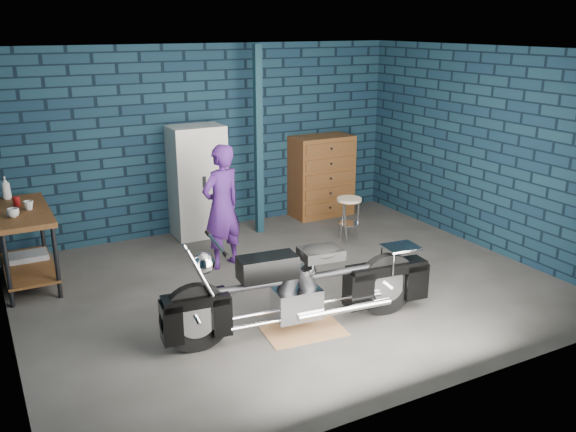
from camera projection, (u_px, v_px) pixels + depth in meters
name	position (u px, v px, depth m)	size (l,w,h in m)	color
ground	(289.00, 286.00, 7.20)	(6.00, 6.00, 0.00)	#4E4C49
room_walls	(266.00, 119.00, 7.09)	(6.02, 5.01, 2.71)	#102436
support_post	(258.00, 142.00, 8.68)	(0.10, 0.10, 2.70)	#122E3A
workbench	(26.00, 247.00, 7.17)	(0.60, 1.40, 0.91)	brown
drip_mat	(302.00, 329.00, 6.18)	(0.80, 0.60, 0.01)	#996B42
motorcycle	(303.00, 281.00, 6.02)	(2.42, 0.65, 1.06)	black
person	(222.00, 207.00, 7.58)	(0.58, 0.38, 1.57)	#461E71
storage_bin	(29.00, 264.00, 7.47)	(0.45, 0.32, 0.28)	#999CA2
locker	(198.00, 182.00, 8.71)	(0.75, 0.53, 1.60)	silver
tool_chest	(322.00, 176.00, 9.68)	(0.96, 0.54, 1.28)	brown
shop_stool	(349.00, 219.00, 8.61)	(0.35, 0.35, 0.63)	beige
cup_a	(13.00, 213.00, 6.74)	(0.13, 0.13, 0.10)	beige
cup_b	(29.00, 205.00, 7.02)	(0.11, 0.11, 0.10)	beige
mug_red	(16.00, 201.00, 7.16)	(0.08, 0.08, 0.11)	maroon
bottle	(6.00, 188.00, 7.42)	(0.11, 0.11, 0.28)	#999CA2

